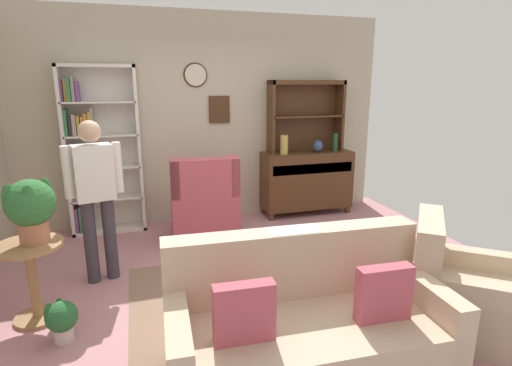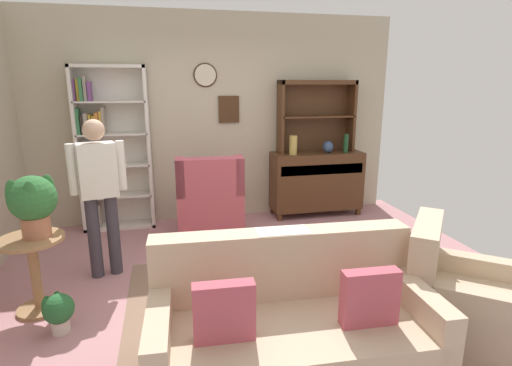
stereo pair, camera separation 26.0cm
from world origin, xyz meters
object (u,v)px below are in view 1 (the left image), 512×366
Objects in this scene: couch_floral at (305,328)px; plant_stand at (32,273)px; sideboard at (306,179)px; book_stack at (276,264)px; vase_tall at (284,145)px; person_reading at (95,191)px; sideboard_hutch at (306,106)px; bookshelf at (97,152)px; vase_round at (318,146)px; wingback_chair at (204,209)px; armchair_floral at (459,293)px; potted_plant_small at (61,318)px; coffee_table at (279,267)px; bottle_wine at (335,142)px; potted_plant_large at (30,206)px.

plant_stand is (-1.85, 1.18, 0.09)m from couch_floral.
sideboard is 2.73m from book_stack.
person_reading is at bearing -151.94° from vase_tall.
sideboard_hutch is 4.15× the size of vase_tall.
bookshelf is 12.35× the size of vase_round.
couch_floral is 2.31m from person_reading.
couch_floral is 2.51m from wingback_chair.
wingback_chair is 4.84× the size of book_stack.
armchair_floral is (-0.02, -2.99, -0.22)m from sideboard.
book_stack is (1.65, -0.11, 0.26)m from potted_plant_small.
sideboard_hutch reaches higher than coffee_table.
vase_tall is at bearing 22.76° from wingback_chair.
armchair_floral is 1.64× the size of plant_stand.
wingback_chair is at bearing 39.13° from plant_stand.
armchair_floral is at bearing -13.48° from potted_plant_small.
armchair_floral is 3.24m from person_reading.
wingback_chair is at bearing 33.21° from person_reading.
couch_floral reaches higher than potted_plant_small.
bottle_wine is at bearing 59.61° from couch_floral.
bottle_wine reaches higher than book_stack.
bookshelf is at bearing 114.83° from couch_floral.
bookshelf is 2.45m from vase_tall.
coffee_table is at bearing -126.98° from bottle_wine.
person_reading is (-2.36, -1.26, -0.15)m from vase_tall.
person_reading is at bearing 143.56° from book_stack.
sideboard_hutch is 0.71× the size of person_reading.
potted_plant_small is (-2.95, 0.71, -0.10)m from armchair_floral.
sideboard is at bearing 11.63° from vase_tall.
potted_plant_small is (-1.61, 0.81, -0.13)m from couch_floral.
bookshelf reaches higher than sideboard.
plant_stand is at bearing 169.18° from coffee_table.
armchair_floral is at bearing -47.55° from bookshelf.
potted_plant_large is (0.05, 0.02, 0.55)m from plant_stand.
bottle_wine reaches higher than wingback_chair.
coffee_table is at bearing -11.56° from potted_plant_large.
vase_tall reaches higher than wingback_chair.
person_reading is at bearing -152.24° from sideboard_hutch.
plant_stand is at bearing -163.59° from potted_plant_large.
bottle_wine reaches higher than couch_floral.
potted_plant_small is at bearing -142.56° from sideboard.
couch_floral is at bearing -116.37° from vase_round.
couch_floral is 2.20m from plant_stand.
sideboard is 1.06m from sideboard_hutch.
wingback_chair is 3.29× the size of potted_plant_small.
sideboard_hutch is 0.67m from bottle_wine.
vase_round is at bearing -2.92° from bookshelf.
potted_plant_large reaches higher than wingback_chair.
sideboard_hutch is 3.69m from couch_floral.
book_stack is (-1.33, -2.49, -1.11)m from sideboard_hutch.
vase_round is at bearing 28.72° from plant_stand.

